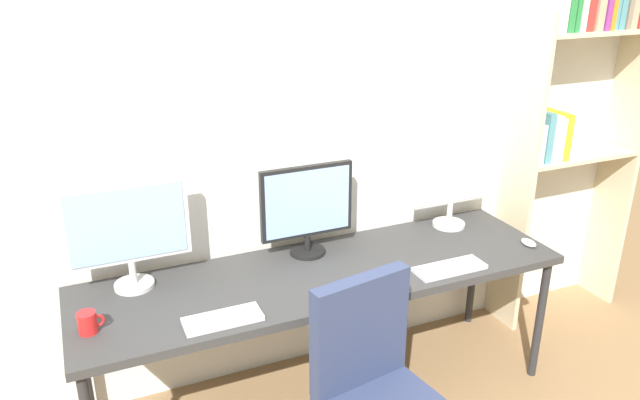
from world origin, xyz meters
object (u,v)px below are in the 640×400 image
keyboard_left (223,319)px  computer_mouse (529,243)px  monitor_center (307,207)px  monitor_right (452,185)px  coffee_mug (88,323)px  desk (324,280)px  monitor_left (127,229)px  keyboard_right (450,268)px  bookshelf (574,103)px

keyboard_left → computer_mouse: size_ratio=3.39×
monitor_center → keyboard_left: (-0.56, -0.44, -0.24)m
monitor_right → coffee_mug: bearing=-171.0°
computer_mouse → desk: bearing=171.2°
desk → monitor_left: 0.94m
keyboard_left → keyboard_right: bearing=0.0°
keyboard_right → monitor_left: bearing=162.7°
desk → monitor_right: monitor_right is taller
monitor_right → monitor_center: bearing=180.0°
desk → bookshelf: 1.82m
monitor_right → keyboard_right: 0.58m
desk → keyboard_right: keyboard_right is taller
bookshelf → keyboard_right: (-1.11, -0.46, -0.61)m
monitor_left → keyboard_right: (1.42, -0.44, -0.28)m
keyboard_left → coffee_mug: bearing=165.1°
monitor_center → keyboard_right: (0.56, -0.44, -0.24)m
keyboard_left → computer_mouse: (1.65, 0.06, 0.01)m
keyboard_left → coffee_mug: 0.53m
computer_mouse → coffee_mug: coffee_mug is taller
bookshelf → monitor_center: (-1.67, -0.02, -0.37)m
monitor_left → keyboard_right: size_ratio=1.54×
bookshelf → coffee_mug: 2.82m
desk → keyboard_left: 0.61m
monitor_center → coffee_mug: 1.14m
monitor_center → coffee_mug: size_ratio=4.51×
bookshelf → keyboard_right: 1.35m
monitor_right → monitor_left: bearing=180.0°
monitor_center → monitor_left: bearing=180.0°
desk → coffee_mug: (-1.07, -0.09, 0.09)m
monitor_center → keyboard_left: 0.75m
desk → monitor_left: (-0.86, 0.21, 0.34)m
keyboard_left → monitor_right: bearing=17.3°
desk → coffee_mug: coffee_mug is taller
monitor_center → bookshelf: bearing=0.6°
keyboard_right → computer_mouse: 0.54m
desk → keyboard_right: (0.56, -0.23, 0.06)m
monitor_right → desk: bearing=-166.1°
keyboard_left → computer_mouse: 1.65m
desk → monitor_left: bearing=166.1°
monitor_left → computer_mouse: size_ratio=5.68×
keyboard_left → keyboard_right: (1.12, 0.00, 0.00)m
monitor_right → coffee_mug: monitor_right is taller
desk → monitor_left: size_ratio=4.32×
monitor_center → monitor_right: 0.86m
monitor_center → computer_mouse: (1.09, -0.38, -0.24)m
monitor_right → keyboard_left: size_ratio=1.41×
bookshelf → keyboard_left: 2.36m
bookshelf → monitor_left: (-2.53, -0.02, -0.33)m
monitor_left → computer_mouse: 2.01m
desk → coffee_mug: size_ratio=22.20×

